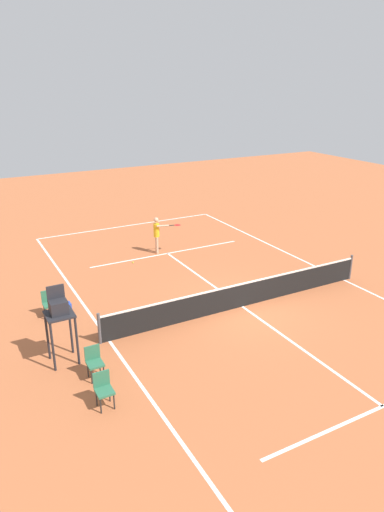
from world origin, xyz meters
name	(u,v)px	position (x,y,z in m)	size (l,w,h in m)	color
ground_plane	(242,306)	(0.00, 0.00, 0.00)	(60.00, 60.00, 0.00)	#B76038
court_lines	(242,306)	(0.00, 0.00, 0.00)	(10.44, 23.55, 0.01)	white
tennis_net	(243,294)	(0.00, 0.00, 0.50)	(11.04, 0.10, 1.07)	#4C4C51
player_serving	(158,232)	(0.36, -6.76, 1.07)	(1.24, 0.87, 1.79)	#D8A884
tennis_ball	(133,262)	(1.95, -6.07, 0.03)	(0.07, 0.07, 0.07)	#CCE033
umpire_chair	(59,313)	(6.73, 0.44, 1.61)	(0.80, 0.80, 2.41)	#232328
courtside_chair_near	(103,388)	(6.32, 2.99, 0.53)	(0.44, 0.46, 0.95)	#262626
courtside_chair_mid	(49,303)	(6.46, -2.64, 0.53)	(0.44, 0.46, 0.95)	#262626
courtside_chair_far	(94,361)	(6.15, 1.68, 0.53)	(0.44, 0.46, 0.95)	#262626
equipment_bag	(60,308)	(6.07, -2.76, 0.15)	(0.76, 0.32, 0.30)	#2647B7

